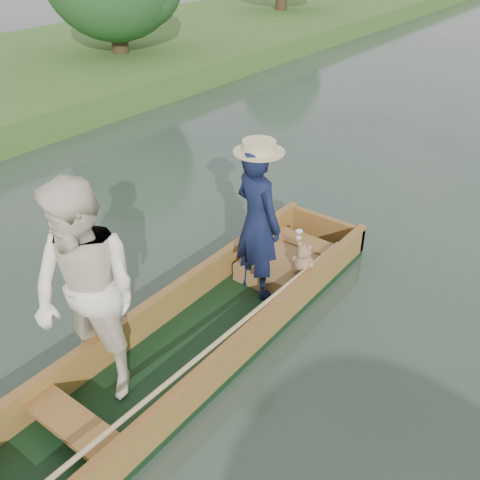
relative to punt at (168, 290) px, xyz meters
The scene contains 2 objects.
ground 0.85m from the punt, 60.27° to the left, with size 120.00×120.00×0.00m, color #283D30.
punt is the anchor object (origin of this frame).
Camera 1 is at (2.79, -3.10, 3.76)m, focal length 40.00 mm.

